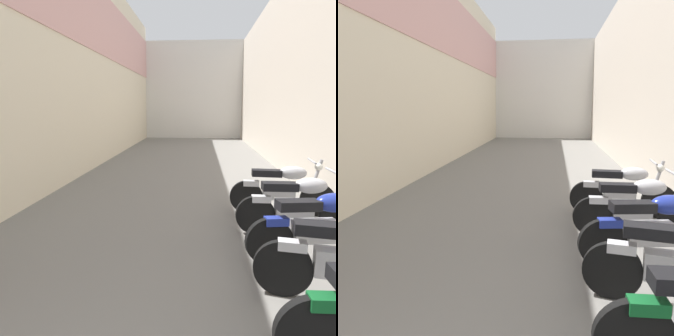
# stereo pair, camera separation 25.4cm
# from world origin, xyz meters

# --- Properties ---
(ground_plane) EXTENTS (37.87, 37.87, 0.00)m
(ground_plane) POSITION_xyz_m (0.00, 8.94, 0.00)
(ground_plane) COLOR slate
(building_left) EXTENTS (0.45, 21.87, 6.52)m
(building_left) POSITION_xyz_m (-3.09, 10.89, 3.29)
(building_left) COLOR beige
(building_left) RESTS_ON ground
(building_right) EXTENTS (0.45, 21.87, 5.76)m
(building_right) POSITION_xyz_m (3.10, 10.93, 2.88)
(building_right) COLOR beige
(building_right) RESTS_ON ground
(building_far_end) EXTENTS (8.79, 2.00, 5.80)m
(building_far_end) POSITION_xyz_m (0.00, 22.87, 2.90)
(building_far_end) COLOR silver
(building_far_end) RESTS_ON ground
(motorcycle_fifth) EXTENTS (1.84, 0.58, 1.04)m
(motorcycle_fifth) POSITION_xyz_m (1.96, 4.79, 0.50)
(motorcycle_fifth) COLOR black
(motorcycle_fifth) RESTS_ON ground
(motorcycle_sixth) EXTENTS (1.85, 0.58, 1.04)m
(motorcycle_sixth) POSITION_xyz_m (1.96, 5.74, 0.50)
(motorcycle_sixth) COLOR black
(motorcycle_sixth) RESTS_ON ground
(motorcycle_seventh) EXTENTS (1.85, 0.58, 1.04)m
(motorcycle_seventh) POSITION_xyz_m (1.96, 6.78, 0.50)
(motorcycle_seventh) COLOR black
(motorcycle_seventh) RESTS_ON ground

